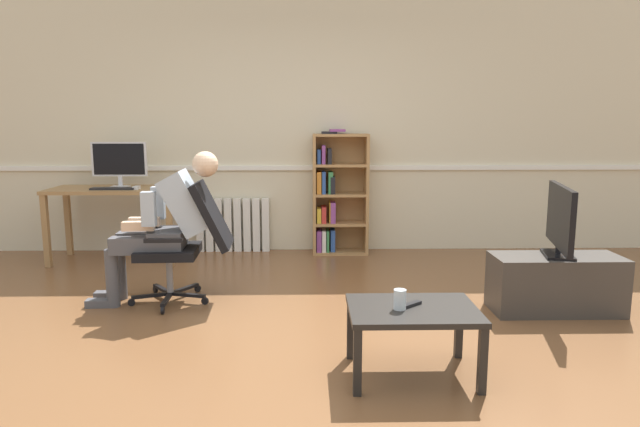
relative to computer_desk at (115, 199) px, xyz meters
name	(u,v)px	position (x,y,z in m)	size (l,w,h in m)	color
ground_plane	(300,337)	(1.92, -2.15, -0.65)	(18.00, 18.00, 0.00)	brown
back_wall	(303,128)	(1.92, 0.50, 0.70)	(12.00, 0.13, 2.70)	beige
computer_desk	(115,199)	(0.00, 0.00, 0.00)	(1.29, 0.60, 0.76)	#9E7547
imac_monitor	(119,161)	(0.04, 0.08, 0.38)	(0.56, 0.14, 0.46)	silver
keyboard	(113,189)	(0.03, -0.14, 0.12)	(0.43, 0.12, 0.02)	black
computer_mouse	(136,188)	(0.26, -0.12, 0.13)	(0.06, 0.10, 0.03)	white
bookshelf	(336,196)	(2.27, 0.29, -0.02)	(0.59, 0.29, 1.34)	#AD7F4C
radiator	(233,225)	(1.14, 0.39, -0.35)	(0.80, 0.08, 0.59)	white
office_chair	(188,237)	(1.02, -1.36, -0.12)	(0.82, 0.62, 0.96)	black
person_seated	(165,222)	(0.85, -1.37, 0.00)	(1.04, 0.40, 1.20)	#4C4C51
tv_stand	(556,284)	(3.84, -1.67, -0.43)	(0.95, 0.39, 0.43)	#3D3833
tv_screen	(560,220)	(3.84, -1.67, 0.06)	(0.27, 0.79, 0.53)	black
coffee_table	(413,317)	(2.56, -2.72, -0.30)	(0.72, 0.53, 0.40)	black
drinking_glass	(400,299)	(2.48, -2.75, -0.19)	(0.07, 0.07, 0.11)	silver
spare_remote	(411,305)	(2.55, -2.70, -0.24)	(0.04, 0.15, 0.02)	black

